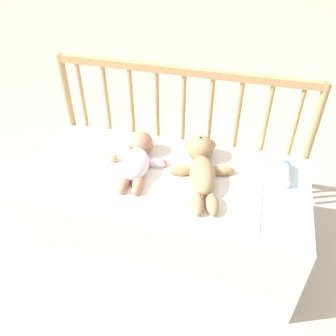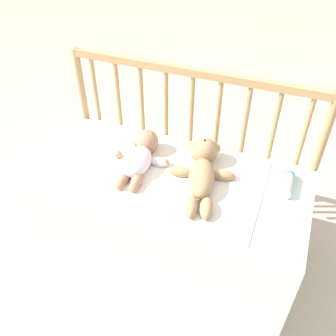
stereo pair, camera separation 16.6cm
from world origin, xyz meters
name	(u,v)px [view 2 (the right image)]	position (x,y,z in m)	size (l,w,h in m)	color
ground_plane	(168,246)	(0.00, 0.00, 0.00)	(12.00, 12.00, 0.00)	#C6B293
crib_mattress	(168,215)	(0.00, 0.00, 0.25)	(1.26, 0.59, 0.49)	silver
crib_rail	(191,118)	(0.00, 0.32, 0.63)	(1.26, 0.04, 0.89)	tan
blanket	(173,178)	(0.02, 0.01, 0.50)	(0.80, 0.53, 0.01)	silver
teddy_bear	(202,169)	(0.14, 0.06, 0.55)	(0.30, 0.46, 0.13)	tan
baby	(140,156)	(-0.16, 0.04, 0.54)	(0.28, 0.37, 0.12)	white
baby_bottle	(287,182)	(0.51, 0.14, 0.52)	(0.06, 0.17, 0.06)	white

